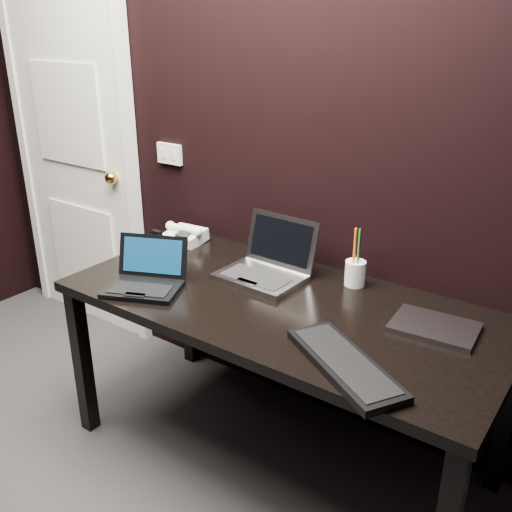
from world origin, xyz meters
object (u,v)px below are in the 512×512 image
Objects in this scene: netbook at (146,279)px; desk_phone at (185,235)px; desk at (280,319)px; silver_laptop at (266,267)px; ext_keyboard at (345,364)px; pen_cup at (355,272)px; closed_laptop at (434,327)px; door at (75,151)px; mobile_phone at (157,245)px.

desk_phone is at bearing 114.49° from netbook.
desk is at bearing 23.51° from netbook.
silver_laptop is at bearing 139.16° from desk.
ext_keyboard is 1.24m from desk_phone.
silver_laptop is (-0.17, 0.15, 0.12)m from desk.
pen_cup is at bearing 23.14° from silver_laptop.
desk is at bearing -167.37° from closed_laptop.
netbook reaches higher than closed_laptop.
door is 1.52m from silver_laptop.
netbook is at bearing -132.07° from silver_laptop.
ext_keyboard is at bearing -33.04° from desk.
pen_cup is (0.67, 0.51, 0.02)m from netbook.
mobile_phone is (-0.56, -0.07, -0.00)m from silver_laptop.
door is 1.83m from pen_cup.
pen_cup is (0.17, 0.29, 0.13)m from desk.
netbook is (-0.50, -0.22, 0.12)m from desk.
mobile_phone is 0.44× the size of pen_cup.
door is at bearing 167.18° from desk.
silver_laptop is 3.28× the size of mobile_phone.
silver_laptop reaches higher than netbook.
netbook is at bearing -142.60° from pen_cup.
silver_laptop is at bearing -8.75° from door.
pen_cup reaches higher than desk.
mobile_phone is 0.92m from pen_cup.
closed_laptop is (2.20, -0.25, -0.29)m from door.
silver_laptop is (0.33, 0.37, 0.01)m from netbook.
netbook is 0.76× the size of ext_keyboard.
pen_cup is (1.81, -0.08, -0.25)m from door.
netbook reaches higher than desk_phone.
desk_phone is at bearing -177.30° from pen_cup.
desk is at bearing -119.57° from pen_cup.
mobile_phone reaches higher than desk_phone.
mobile_phone reaches higher than closed_laptop.
desk_phone is (-1.12, 0.52, 0.02)m from ext_keyboard.
closed_laptop is 0.43m from pen_cup.
door reaches higher than mobile_phone.
closed_laptop is at bearing 12.63° from desk.
closed_laptop is at bearing 69.76° from ext_keyboard.
door is at bearing 177.35° from pen_cup.
ext_keyboard is at bearing -66.31° from pen_cup.
pen_cup is (-0.24, 0.56, 0.04)m from ext_keyboard.
silver_laptop is 0.73m from closed_laptop.
closed_laptop is (0.14, 0.39, -0.00)m from ext_keyboard.
door is 0.98m from desk_phone.
desk is at bearing 146.96° from ext_keyboard.
closed_laptop reaches higher than desk.
door reaches higher than desk_phone.
pen_cup is at bearing 60.43° from desk.
mobile_phone is (0.92, -0.30, -0.26)m from door.
silver_laptop is 0.71m from ext_keyboard.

